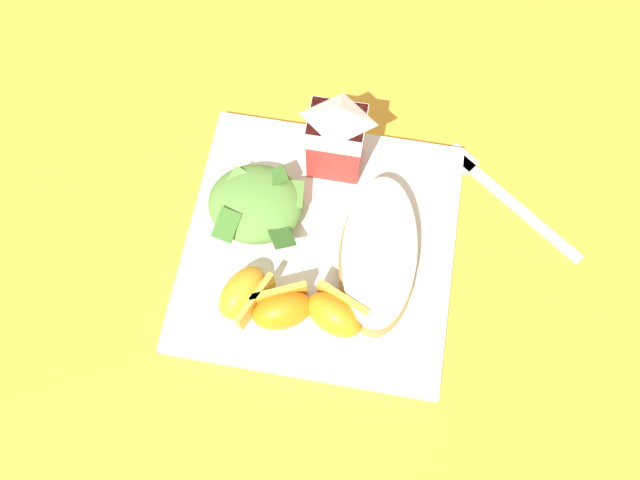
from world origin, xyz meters
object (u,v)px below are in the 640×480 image
milk_carton (338,135)px  metal_fork (501,193)px  orange_wedge_rear (335,313)px  cheesy_pizza_bread (379,254)px  orange_wedge_front (244,293)px  white_plate (320,246)px  green_salad_pile (256,204)px  orange_wedge_middle (282,309)px

milk_carton → metal_fork: milk_carton is taller
orange_wedge_rear → cheesy_pizza_bread: bearing=64.0°
cheesy_pizza_bread → orange_wedge_front: orange_wedge_front is taller
cheesy_pizza_bread → orange_wedge_rear: orange_wedge_rear is taller
white_plate → green_salad_pile: green_salad_pile is taller
orange_wedge_front → white_plate: bearing=48.7°
white_plate → cheesy_pizza_bread: size_ratio=1.60×
green_salad_pile → orange_wedge_front: bearing=-85.0°
white_plate → milk_carton: (0.00, 0.10, 0.07)m
milk_carton → orange_wedge_front: bearing=-111.0°
green_salad_pile → white_plate: bearing=-18.9°
cheesy_pizza_bread → metal_fork: size_ratio=1.08×
cheesy_pizza_bread → metal_fork: (0.13, 0.11, -0.03)m
orange_wedge_front → orange_wedge_middle: (0.04, -0.01, 0.00)m
green_salad_pile → orange_wedge_middle: (0.05, -0.11, -0.00)m
white_plate → cheesy_pizza_bread: (0.06, -0.01, 0.03)m
milk_carton → orange_wedge_rear: bearing=-81.3°
cheesy_pizza_bread → orange_wedge_middle: bearing=-139.3°
white_plate → metal_fork: (0.19, 0.10, -0.01)m
green_salad_pile → milk_carton: bearing=44.3°
cheesy_pizza_bread → green_salad_pile: green_salad_pile is taller
green_salad_pile → orange_wedge_middle: bearing=-65.4°
orange_wedge_middle → cheesy_pizza_bread: bearing=40.7°
white_plate → metal_fork: white_plate is taller
metal_fork → orange_wedge_middle: bearing=-139.4°
orange_wedge_front → orange_wedge_rear: same height
cheesy_pizza_bread → milk_carton: size_ratio=1.59×
orange_wedge_rear → metal_fork: size_ratio=0.43×
milk_carton → cheesy_pizza_bread: bearing=-60.2°
orange_wedge_middle → orange_wedge_rear: size_ratio=1.00×
orange_wedge_front → metal_fork: 0.31m
cheesy_pizza_bread → green_salad_pile: bearing=166.1°
white_plate → orange_wedge_front: bearing=-131.3°
green_salad_pile → orange_wedge_rear: bearing=-45.4°
orange_wedge_middle → orange_wedge_rear: same height
orange_wedge_middle → metal_fork: (0.21, 0.18, -0.03)m
cheesy_pizza_bread → orange_wedge_middle: (-0.09, -0.07, 0.00)m
metal_fork → green_salad_pile: bearing=-164.1°
metal_fork → orange_wedge_rear: bearing=-132.0°
milk_carton → metal_fork: 0.20m
green_salad_pile → orange_wedge_middle: size_ratio=1.46×
cheesy_pizza_bread → orange_wedge_middle: 0.11m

